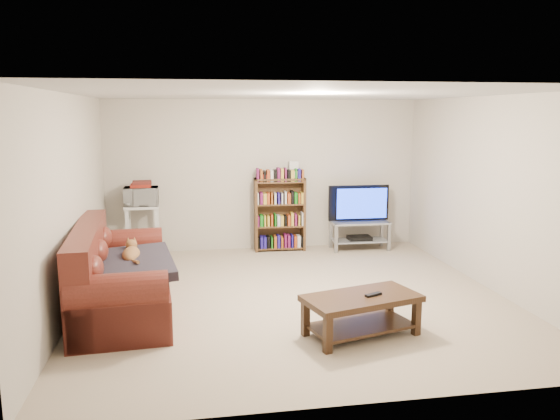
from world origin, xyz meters
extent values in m
plane|color=tan|center=(0.00, 0.00, 0.00)|extent=(5.00, 5.00, 0.00)
plane|color=white|center=(0.00, 0.00, 2.40)|extent=(5.00, 5.00, 0.00)
plane|color=beige|center=(0.00, 2.50, 1.20)|extent=(5.00, 0.00, 5.00)
plane|color=beige|center=(0.00, -2.50, 1.20)|extent=(5.00, 0.00, 5.00)
plane|color=beige|center=(-2.50, 0.00, 1.20)|extent=(0.00, 5.00, 5.00)
plane|color=beige|center=(2.50, 0.00, 1.20)|extent=(0.00, 5.00, 5.00)
cube|color=#5B2017|center=(-1.97, -0.10, 0.22)|extent=(1.14, 2.33, 0.43)
cube|color=#5B2017|center=(-2.32, -0.13, 0.49)|extent=(0.42, 2.28, 0.95)
cube|color=#5B2017|center=(-1.89, -1.11, 0.28)|extent=(0.94, 0.31, 0.55)
cube|color=#5B2017|center=(-2.04, 0.91, 0.28)|extent=(0.94, 0.31, 0.55)
cube|color=#27232C|center=(-1.85, -0.25, 0.56)|extent=(1.04, 1.26, 0.19)
cube|color=#332012|center=(0.44, -1.23, 0.38)|extent=(1.24, 0.85, 0.06)
cube|color=#332012|center=(0.44, -1.23, 0.10)|extent=(1.12, 0.76, 0.03)
cube|color=#332012|center=(0.01, -1.58, 0.18)|extent=(0.09, 0.09, 0.35)
cube|color=#332012|center=(0.99, -1.31, 0.18)|extent=(0.09, 0.09, 0.35)
cube|color=#332012|center=(-0.10, -1.15, 0.18)|extent=(0.09, 0.09, 0.35)
cube|color=#332012|center=(0.87, -0.88, 0.18)|extent=(0.09, 0.09, 0.35)
cube|color=black|center=(0.56, -1.25, 0.42)|extent=(0.19, 0.12, 0.02)
cube|color=#999EA3|center=(1.50, 2.13, 0.45)|extent=(0.94, 0.44, 0.03)
cube|color=#999EA3|center=(1.50, 2.13, 0.15)|extent=(0.89, 0.42, 0.02)
cube|color=gray|center=(1.06, 1.96, 0.23)|extent=(0.05, 0.05, 0.46)
cube|color=gray|center=(1.93, 1.94, 0.23)|extent=(0.05, 0.05, 0.46)
cube|color=gray|center=(1.07, 2.32, 0.23)|extent=(0.05, 0.05, 0.46)
cube|color=gray|center=(1.94, 2.30, 0.23)|extent=(0.05, 0.05, 0.46)
imported|color=black|center=(1.50, 2.13, 0.75)|extent=(1.00, 0.15, 0.58)
cube|color=black|center=(1.50, 2.13, 0.19)|extent=(0.38, 0.27, 0.06)
cube|color=#4F341B|center=(-0.17, 2.31, 0.59)|extent=(0.05, 0.25, 1.17)
cube|color=#4F341B|center=(0.60, 2.29, 0.59)|extent=(0.05, 0.25, 1.17)
cube|color=#4F341B|center=(0.22, 2.30, 1.16)|extent=(0.82, 0.28, 0.03)
cube|color=maroon|center=(0.04, 2.31, 1.21)|extent=(0.24, 0.19, 0.06)
cube|color=silver|center=(-1.92, 2.18, 0.79)|extent=(0.51, 0.38, 0.04)
cube|color=silver|center=(-1.92, 2.18, 0.30)|extent=(0.46, 0.34, 0.03)
cube|color=silver|center=(-2.13, 2.04, 0.39)|extent=(0.05, 0.05, 0.77)
cube|color=silver|center=(-1.71, 2.04, 0.39)|extent=(0.05, 0.05, 0.77)
cube|color=silver|center=(-2.14, 2.33, 0.39)|extent=(0.05, 0.05, 0.77)
cube|color=silver|center=(-1.71, 2.33, 0.39)|extent=(0.05, 0.05, 0.77)
imported|color=silver|center=(-1.92, 2.18, 0.95)|extent=(0.51, 0.35, 0.28)
cube|color=maroon|center=(-1.92, 2.18, 1.12)|extent=(0.30, 0.26, 0.05)
camera|label=1|loc=(-1.20, -6.17, 2.18)|focal=35.00mm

